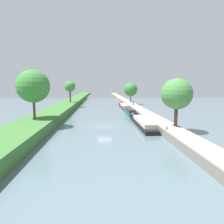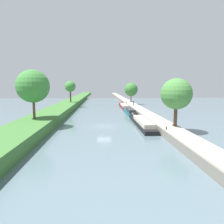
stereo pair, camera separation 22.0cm
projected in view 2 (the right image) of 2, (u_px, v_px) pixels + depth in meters
The scene contains 14 objects.
ground_plane at pixel (104, 126), 36.60m from camera, with size 160.00×160.00×0.00m, color slate.
left_grassy_bank at pixel (39, 122), 35.88m from camera, with size 6.01×260.00×1.68m.
right_towpath at pixel (159, 123), 37.07m from camera, with size 3.10×260.00×1.02m.
stone_quay at pixel (150, 123), 36.98m from camera, with size 0.25×260.00×1.07m.
narrowboat_black at pixel (141, 122), 37.66m from camera, with size 2.14×16.22×2.04m.
narrowboat_teal at pixel (130, 111), 52.42m from camera, with size 1.82×11.97×2.04m.
narrowboat_maroon at pixel (124, 106), 67.61m from camera, with size 1.97×15.55×1.87m.
tree_rightbank_near at pixel (176, 94), 30.70m from camera, with size 4.69×4.69×7.33m.
tree_rightbank_midnear at pixel (131, 90), 76.46m from camera, with size 4.98×4.98×7.15m.
tree_leftbank_downstream at pixel (70, 87), 66.79m from camera, with size 3.52×3.52×6.97m.
tree_leftbank_upstream at pixel (33, 86), 33.95m from camera, with size 5.48×5.48×8.18m.
person_walking at pixel (133, 103), 63.64m from camera, with size 0.34×0.34×1.66m.
mooring_bollard_near at pixel (166, 128), 28.99m from camera, with size 0.16×0.16×0.45m.
mooring_bollard_far at pixel (126, 102), 74.25m from camera, with size 0.16×0.16×0.45m.
Camera 2 is at (-0.55, -35.98, 7.30)m, focal length 32.79 mm.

